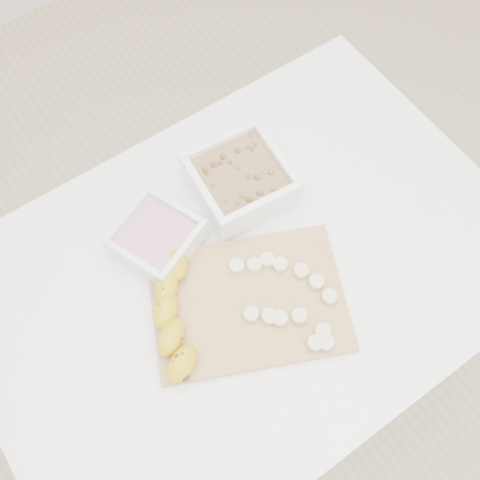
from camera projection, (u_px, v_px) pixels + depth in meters
ground at (245, 359)px, 1.65m from camera, size 3.50×3.50×0.00m
table at (249, 285)px, 1.06m from camera, size 1.00×0.70×0.75m
bowl_yogurt at (157, 238)px, 0.96m from camera, size 0.18×0.18×0.06m
bowl_granola at (240, 180)px, 1.01m from camera, size 0.18×0.18×0.08m
cutting_board at (248, 301)px, 0.94m from camera, size 0.40×0.36×0.01m
banana at (175, 315)px, 0.90m from camera, size 0.20×0.22×0.04m
banana_slices at (289, 298)px, 0.92m from camera, size 0.16×0.23×0.02m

